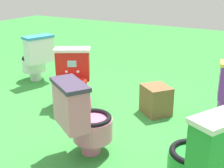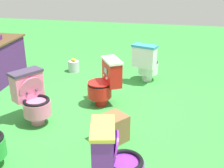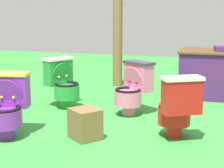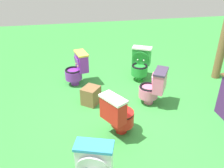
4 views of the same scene
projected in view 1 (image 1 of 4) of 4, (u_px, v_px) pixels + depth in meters
name	position (u px, v px, depth m)	size (l,w,h in m)	color
ground	(73.00, 123.00, 3.45)	(14.00, 14.00, 0.00)	green
toilet_red	(72.00, 79.00, 3.77)	(0.60, 0.63, 0.73)	red
toilet_white	(36.00, 58.00, 4.70)	(0.59, 0.54, 0.73)	white
toilet_green	(204.00, 155.00, 2.17)	(0.62, 0.58, 0.73)	green
toilet_pink	(83.00, 118.00, 2.74)	(0.60, 0.63, 0.73)	pink
small_crate	(156.00, 100.00, 3.64)	(0.28, 0.32, 0.34)	brown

